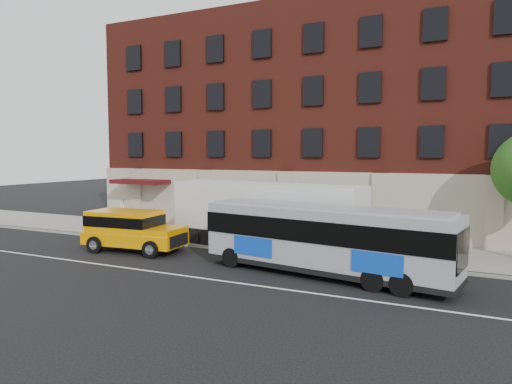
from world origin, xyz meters
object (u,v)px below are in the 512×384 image
at_px(sign_pole, 123,216).
at_px(yellow_suv, 130,228).
at_px(city_bus, 325,237).
at_px(shipping_container, 264,217).

relative_size(sign_pole, yellow_suv, 0.43).
xyz_separation_m(sign_pole, yellow_suv, (2.78, -2.59, -0.19)).
xyz_separation_m(city_bus, yellow_suv, (-11.04, 0.43, -0.43)).
bearing_deg(yellow_suv, sign_pole, 137.11).
relative_size(yellow_suv, shipping_container, 0.52).
bearing_deg(city_bus, shipping_container, 141.04).
xyz_separation_m(city_bus, shipping_container, (-4.54, 3.67, 0.14)).
height_order(city_bus, shipping_container, shipping_container).
distance_m(yellow_suv, shipping_container, 7.29).
distance_m(city_bus, yellow_suv, 11.06).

